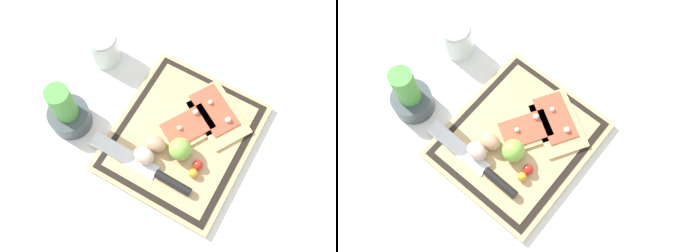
{
  "view_description": "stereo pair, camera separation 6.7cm",
  "coord_description": "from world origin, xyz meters",
  "views": [
    {
      "loc": [
        -0.33,
        -0.15,
        0.99
      ],
      "look_at": [
        0.0,
        0.04,
        0.04
      ],
      "focal_mm": 42.0,
      "sensor_mm": 36.0,
      "label": 1
    },
    {
      "loc": [
        -0.29,
        -0.2,
        0.99
      ],
      "look_at": [
        0.0,
        0.04,
        0.04
      ],
      "focal_mm": 42.0,
      "sensor_mm": 36.0,
      "label": 2
    }
  ],
  "objects": [
    {
      "name": "pizza_slice_near",
      "position": [
        0.1,
        -0.05,
        0.02
      ],
      "size": [
        0.19,
        0.21,
        0.02
      ],
      "color": "tan",
      "rests_on": "cutting_board"
    },
    {
      "name": "sauce_jar",
      "position": [
        0.11,
        0.32,
        0.05
      ],
      "size": [
        0.09,
        0.09,
        0.11
      ],
      "color": "silver",
      "rests_on": "ground_plane"
    },
    {
      "name": "lime",
      "position": [
        -0.04,
        -0.02,
        0.05
      ],
      "size": [
        0.06,
        0.06,
        0.06
      ],
      "primitive_type": "sphere",
      "color": "#7FB742",
      "rests_on": "cutting_board"
    },
    {
      "name": "egg_brown",
      "position": [
        -0.06,
        0.05,
        0.04
      ],
      "size": [
        0.04,
        0.06,
        0.04
      ],
      "primitive_type": "ellipsoid",
      "color": "tan",
      "rests_on": "cutting_board"
    },
    {
      "name": "knife",
      "position": [
        -0.12,
        0.01,
        0.03
      ],
      "size": [
        0.04,
        0.3,
        0.02
      ],
      "color": "silver",
      "rests_on": "cutting_board"
    },
    {
      "name": "cutting_board",
      "position": [
        0.0,
        0.0,
        0.01
      ],
      "size": [
        0.4,
        0.35,
        0.02
      ],
      "color": "tan",
      "rests_on": "ground_plane"
    },
    {
      "name": "cherry_tomato_red",
      "position": [
        -0.05,
        -0.07,
        0.03
      ],
      "size": [
        0.03,
        0.03,
        0.03
      ],
      "primitive_type": "sphere",
      "color": "red",
      "rests_on": "cutting_board"
    },
    {
      "name": "ground_plane",
      "position": [
        0.0,
        0.0,
        0.0
      ],
      "size": [
        6.0,
        6.0,
        0.0
      ],
      "primitive_type": "plane",
      "color": "silver"
    },
    {
      "name": "pizza_slice_far",
      "position": [
        0.04,
        -0.0,
        0.02
      ],
      "size": [
        0.2,
        0.18,
        0.02
      ],
      "color": "tan",
      "rests_on": "cutting_board"
    },
    {
      "name": "egg_pink",
      "position": [
        -0.1,
        0.06,
        0.04
      ],
      "size": [
        0.04,
        0.06,
        0.04
      ],
      "primitive_type": "ellipsoid",
      "color": "beige",
      "rests_on": "cutting_board"
    },
    {
      "name": "cherry_tomato_yellow",
      "position": [
        -0.08,
        -0.07,
        0.03
      ],
      "size": [
        0.02,
        0.02,
        0.02
      ],
      "primitive_type": "sphere",
      "color": "gold",
      "rests_on": "cutting_board"
    },
    {
      "name": "herb_pot",
      "position": [
        -0.11,
        0.28,
        0.06
      ],
      "size": [
        0.11,
        0.11,
        0.18
      ],
      "color": "#3D474C",
      "rests_on": "ground_plane"
    }
  ]
}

